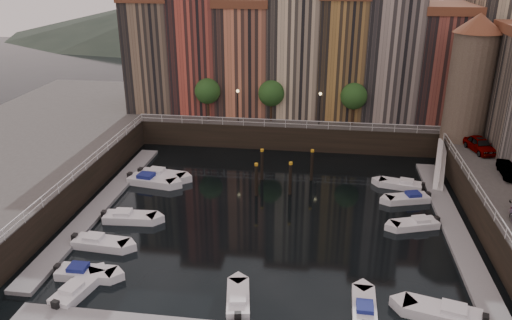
# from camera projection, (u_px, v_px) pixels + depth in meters

# --- Properties ---
(ground) EXTENTS (200.00, 200.00, 0.00)m
(ground) POSITION_uv_depth(u_px,v_px,m) (271.00, 211.00, 46.69)
(ground) COLOR black
(ground) RESTS_ON ground
(quay_far) EXTENTS (80.00, 20.00, 3.00)m
(quay_far) POSITION_uv_depth(u_px,v_px,m) (291.00, 115.00, 70.00)
(quay_far) COLOR black
(quay_far) RESTS_ON ground
(dock_left) EXTENTS (2.00, 28.00, 0.35)m
(dock_left) POSITION_uv_depth(u_px,v_px,m) (102.00, 204.00, 47.76)
(dock_left) COLOR gray
(dock_left) RESTS_ON ground
(dock_right) EXTENTS (2.00, 28.00, 0.35)m
(dock_right) POSITION_uv_depth(u_px,v_px,m) (453.00, 227.00, 43.66)
(dock_right) COLOR gray
(dock_right) RESTS_ON ground
(mountains) EXTENTS (145.00, 100.00, 18.00)m
(mountains) POSITION_uv_depth(u_px,v_px,m) (318.00, 11.00, 144.49)
(mountains) COLOR #2D382D
(mountains) RESTS_ON ground
(far_terrace) EXTENTS (48.70, 10.30, 17.50)m
(far_terrace) POSITION_uv_depth(u_px,v_px,m) (317.00, 51.00, 63.74)
(far_terrace) COLOR #7C654E
(far_terrace) RESTS_ON quay_far
(corner_tower) EXTENTS (5.20, 5.20, 13.80)m
(corner_tower) POSITION_uv_depth(u_px,v_px,m) (471.00, 76.00, 53.65)
(corner_tower) COLOR #6B5B4C
(corner_tower) RESTS_ON quay_right
(promenade_trees) EXTENTS (21.20, 3.20, 5.20)m
(promenade_trees) POSITION_uv_depth(u_px,v_px,m) (277.00, 94.00, 61.10)
(promenade_trees) COLOR black
(promenade_trees) RESTS_ON quay_far
(street_lamps) EXTENTS (10.36, 0.36, 4.18)m
(street_lamps) POSITION_uv_depth(u_px,v_px,m) (278.00, 101.00, 60.40)
(street_lamps) COLOR black
(street_lamps) RESTS_ON quay_far
(railings) EXTENTS (36.08, 34.04, 0.52)m
(railings) POSITION_uv_depth(u_px,v_px,m) (276.00, 155.00, 49.76)
(railings) COLOR white
(railings) RESTS_ON ground
(gangway) EXTENTS (2.78, 8.32, 3.73)m
(gangway) POSITION_uv_depth(u_px,v_px,m) (441.00, 162.00, 53.00)
(gangway) COLOR white
(gangway) RESTS_ON ground
(mooring_pilings) EXTENTS (5.67, 4.86, 3.78)m
(mooring_pilings) POSITION_uv_depth(u_px,v_px,m) (280.00, 172.00, 51.00)
(mooring_pilings) COLOR black
(mooring_pilings) RESTS_ON ground
(boat_left_0) EXTENTS (4.58, 1.69, 1.05)m
(boat_left_0) POSITION_uv_depth(u_px,v_px,m) (85.00, 273.00, 36.93)
(boat_left_0) COLOR white
(boat_left_0) RESTS_ON ground
(boat_left_1) EXTENTS (4.85, 2.05, 1.10)m
(boat_left_1) POSITION_uv_depth(u_px,v_px,m) (100.00, 243.00, 40.80)
(boat_left_1) COLOR white
(boat_left_1) RESTS_ON ground
(boat_left_2) EXTENTS (4.92, 2.04, 1.12)m
(boat_left_2) POSITION_uv_depth(u_px,v_px,m) (129.00, 217.00, 44.81)
(boat_left_2) COLOR white
(boat_left_2) RESTS_ON ground
(boat_left_3) EXTENTS (5.39, 2.66, 1.21)m
(boat_left_3) POSITION_uv_depth(u_px,v_px,m) (151.00, 181.00, 52.12)
(boat_left_3) COLOR white
(boat_left_3) RESTS_ON ground
(boat_left_4) EXTENTS (5.33, 2.47, 1.20)m
(boat_left_4) POSITION_uv_depth(u_px,v_px,m) (161.00, 175.00, 53.42)
(boat_left_4) COLOR white
(boat_left_4) RESTS_ON ground
(boat_right_0) EXTENTS (5.37, 3.09, 1.20)m
(boat_right_0) POSITION_uv_depth(u_px,v_px,m) (444.00, 313.00, 32.65)
(boat_right_0) COLOR white
(boat_right_0) RESTS_ON ground
(boat_right_2) EXTENTS (4.43, 2.79, 1.00)m
(boat_right_2) POSITION_uv_depth(u_px,v_px,m) (416.00, 224.00, 43.78)
(boat_right_2) COLOR white
(boat_right_2) RESTS_ON ground
(boat_right_3) EXTENTS (4.48, 2.70, 1.00)m
(boat_right_3) POSITION_uv_depth(u_px,v_px,m) (408.00, 198.00, 48.43)
(boat_right_3) COLOR white
(boat_right_3) RESTS_ON ground
(boat_right_4) EXTENTS (4.65, 2.59, 1.04)m
(boat_right_4) POSITION_uv_depth(u_px,v_px,m) (401.00, 185.00, 51.36)
(boat_right_4) COLOR white
(boat_right_4) RESTS_ON ground
(boat_near_0) EXTENTS (2.58, 4.72, 1.06)m
(boat_near_0) POSITION_uv_depth(u_px,v_px,m) (77.00, 289.00, 35.13)
(boat_near_0) COLOR white
(boat_near_0) RESTS_ON ground
(boat_near_2) EXTENTS (2.18, 4.35, 0.98)m
(boat_near_2) POSITION_uv_depth(u_px,v_px,m) (238.00, 299.00, 34.13)
(boat_near_2) COLOR white
(boat_near_2) RESTS_ON ground
(boat_near_3) EXTENTS (1.69, 4.36, 1.00)m
(boat_near_3) POSITION_uv_depth(u_px,v_px,m) (364.00, 308.00, 33.30)
(boat_near_3) COLOR white
(boat_near_3) RESTS_ON ground
(car_a) EXTENTS (2.89, 4.86, 1.55)m
(car_a) POSITION_uv_depth(u_px,v_px,m) (480.00, 145.00, 52.28)
(car_a) COLOR gray
(car_a) RESTS_ON quay_right
(car_b) EXTENTS (1.63, 4.09, 1.32)m
(car_b) POSITION_uv_depth(u_px,v_px,m) (509.00, 170.00, 46.39)
(car_b) COLOR gray
(car_b) RESTS_ON quay_right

